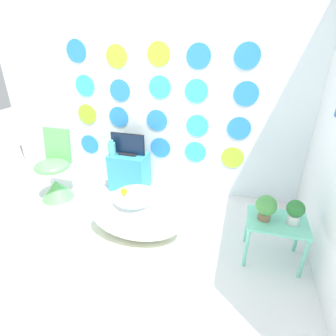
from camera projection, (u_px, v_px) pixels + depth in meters
ground_plane at (96, 279)px, 2.27m from camera, size 12.00×12.00×0.00m
wall_back_dotted at (158, 92)px, 3.23m from camera, size 4.64×0.05×2.60m
rug at (133, 243)px, 2.68m from camera, size 1.15×0.91×0.01m
bathtub at (136, 215)px, 2.71m from camera, size 1.01×0.56×0.49m
rubber_duck at (124, 191)px, 2.58m from camera, size 0.07×0.07×0.08m
chair at (55, 177)px, 3.36m from camera, size 0.43×0.43×0.90m
tv_cabinet at (129, 172)px, 3.58m from camera, size 0.49×0.34×0.51m
tv at (128, 145)px, 3.42m from camera, size 0.47×0.12×0.29m
vase at (112, 149)px, 3.39m from camera, size 0.10×0.10×0.21m
side_table at (276, 227)px, 2.34m from camera, size 0.52×0.39×0.44m
potted_plant_left at (266, 207)px, 2.27m from camera, size 0.18×0.18×0.23m
potted_plant_right at (295, 211)px, 2.21m from camera, size 0.15×0.15×0.23m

